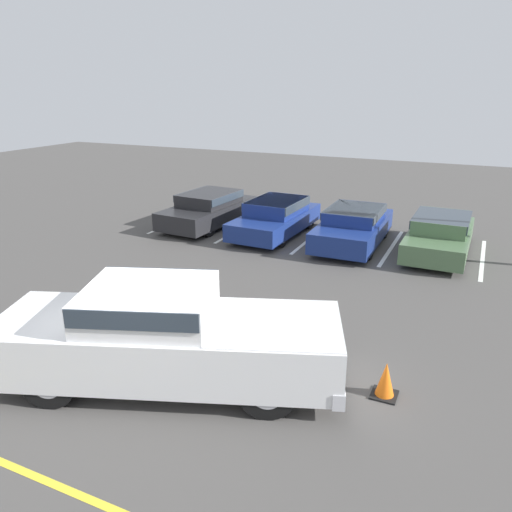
{
  "coord_description": "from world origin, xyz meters",
  "views": [
    {
      "loc": [
        5.03,
        -6.15,
        5.04
      ],
      "look_at": [
        0.1,
        4.52,
        1.0
      ],
      "focal_mm": 35.0,
      "sensor_mm": 36.0,
      "label": 1
    }
  ],
  "objects": [
    {
      "name": "ground_plane",
      "position": [
        0.0,
        0.0,
        0.0
      ],
      "size": [
        60.0,
        60.0,
        0.0
      ],
      "primitive_type": "plane",
      "color": "#4C4947"
    },
    {
      "name": "stall_stripe_a",
      "position": [
        -5.67,
        9.8,
        0.0
      ],
      "size": [
        0.12,
        4.1,
        0.01
      ],
      "primitive_type": "cube",
      "color": "white",
      "rests_on": "ground_plane"
    },
    {
      "name": "stall_stripe_b",
      "position": [
        -2.93,
        9.8,
        0.0
      ],
      "size": [
        0.12,
        4.1,
        0.01
      ],
      "primitive_type": "cube",
      "color": "white",
      "rests_on": "ground_plane"
    },
    {
      "name": "stall_stripe_c",
      "position": [
        -0.19,
        9.8,
        0.0
      ],
      "size": [
        0.12,
        4.1,
        0.01
      ],
      "primitive_type": "cube",
      "color": "white",
      "rests_on": "ground_plane"
    },
    {
      "name": "stall_stripe_d",
      "position": [
        2.55,
        9.8,
        0.0
      ],
      "size": [
        0.12,
        4.1,
        0.01
      ],
      "primitive_type": "cube",
      "color": "white",
      "rests_on": "ground_plane"
    },
    {
      "name": "stall_stripe_e",
      "position": [
        5.29,
        9.8,
        0.0
      ],
      "size": [
        0.12,
        4.1,
        0.01
      ],
      "primitive_type": "cube",
      "color": "white",
      "rests_on": "ground_plane"
    },
    {
      "name": "aisle_stripe_foreground",
      "position": [
        0.39,
        -2.48,
        0.0
      ],
      "size": [
        7.37,
        0.12,
        0.01
      ],
      "primitive_type": "cube",
      "rotation": [
        0.0,
        0.0,
        1.57
      ],
      "color": "yellow",
      "rests_on": "ground_plane"
    },
    {
      "name": "pickup_truck",
      "position": [
        0.41,
        0.25,
        0.91
      ],
      "size": [
        6.31,
        3.97,
        1.8
      ],
      "rotation": [
        0.0,
        0.0,
        0.35
      ],
      "color": "white",
      "rests_on": "ground_plane"
    },
    {
      "name": "parked_sedan_a",
      "position": [
        -4.24,
        9.7,
        0.66
      ],
      "size": [
        2.15,
        4.39,
        1.25
      ],
      "rotation": [
        0.0,
        0.0,
        -1.65
      ],
      "color": "#232326",
      "rests_on": "ground_plane"
    },
    {
      "name": "parked_sedan_b",
      "position": [
        -1.49,
        9.64,
        0.66
      ],
      "size": [
        1.95,
        4.36,
        1.24
      ],
      "rotation": [
        0.0,
        0.0,
        -1.61
      ],
      "color": "navy",
      "rests_on": "ground_plane"
    },
    {
      "name": "parked_sedan_c",
      "position": [
        1.3,
        9.58,
        0.66
      ],
      "size": [
        1.89,
        4.29,
        1.23
      ],
      "rotation": [
        0.0,
        0.0,
        -1.56
      ],
      "color": "navy",
      "rests_on": "ground_plane"
    },
    {
      "name": "parked_sedan_d",
      "position": [
        3.98,
        9.85,
        0.64
      ],
      "size": [
        1.82,
        4.28,
        1.2
      ],
      "rotation": [
        0.0,
        0.0,
        -1.58
      ],
      "color": "#4C6B47",
      "rests_on": "ground_plane"
    },
    {
      "name": "traffic_cone",
      "position": [
        3.96,
        1.4,
        0.3
      ],
      "size": [
        0.44,
        0.44,
        0.64
      ],
      "color": "black",
      "rests_on": "ground_plane"
    }
  ]
}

